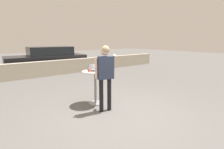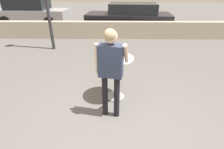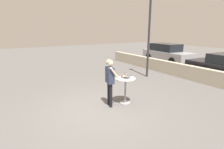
{
  "view_description": "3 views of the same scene",
  "coord_description": "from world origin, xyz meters",
  "px_view_note": "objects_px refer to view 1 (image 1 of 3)",
  "views": [
    {
      "loc": [
        -2.72,
        -3.1,
        1.87
      ],
      "look_at": [
        0.21,
        0.58,
        0.94
      ],
      "focal_mm": 28.0,
      "sensor_mm": 36.0,
      "label": 1
    },
    {
      "loc": [
        -0.04,
        -2.31,
        2.35
      ],
      "look_at": [
        -0.08,
        0.56,
        0.86
      ],
      "focal_mm": 28.0,
      "sensor_mm": 36.0,
      "label": 2
    },
    {
      "loc": [
        5.03,
        -2.58,
        2.73
      ],
      "look_at": [
        -0.23,
        0.63,
        1.14
      ],
      "focal_mm": 28.0,
      "sensor_mm": 36.0,
      "label": 3
    }
  ],
  "objects_px": {
    "coffee_mug": "(89,70)",
    "parked_car_near_street": "(48,59)",
    "laptop": "(94,69)",
    "cafe_table": "(95,81)",
    "standing_person": "(105,70)"
  },
  "relations": [
    {
      "from": "cafe_table",
      "to": "laptop",
      "type": "bearing_deg",
      "value": 102.02
    },
    {
      "from": "coffee_mug",
      "to": "standing_person",
      "type": "height_order",
      "value": "standing_person"
    },
    {
      "from": "coffee_mug",
      "to": "parked_car_near_street",
      "type": "distance_m",
      "value": 6.35
    },
    {
      "from": "laptop",
      "to": "coffee_mug",
      "type": "xyz_separation_m",
      "value": [
        -0.2,
        -0.08,
        -0.0
      ]
    },
    {
      "from": "cafe_table",
      "to": "coffee_mug",
      "type": "bearing_deg",
      "value": -172.55
    },
    {
      "from": "cafe_table",
      "to": "standing_person",
      "type": "xyz_separation_m",
      "value": [
        -0.1,
        -0.62,
        0.42
      ]
    },
    {
      "from": "cafe_table",
      "to": "standing_person",
      "type": "relative_size",
      "value": 0.57
    },
    {
      "from": "coffee_mug",
      "to": "parked_car_near_street",
      "type": "relative_size",
      "value": 0.02
    },
    {
      "from": "parked_car_near_street",
      "to": "coffee_mug",
      "type": "bearing_deg",
      "value": -98.73
    },
    {
      "from": "cafe_table",
      "to": "coffee_mug",
      "type": "xyz_separation_m",
      "value": [
        -0.21,
        -0.03,
        0.33
      ]
    },
    {
      "from": "cafe_table",
      "to": "laptop",
      "type": "distance_m",
      "value": 0.34
    },
    {
      "from": "laptop",
      "to": "parked_car_near_street",
      "type": "height_order",
      "value": "parked_car_near_street"
    },
    {
      "from": "coffee_mug",
      "to": "standing_person",
      "type": "relative_size",
      "value": 0.06
    },
    {
      "from": "laptop",
      "to": "coffee_mug",
      "type": "distance_m",
      "value": 0.22
    },
    {
      "from": "laptop",
      "to": "cafe_table",
      "type": "bearing_deg",
      "value": -77.98
    }
  ]
}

